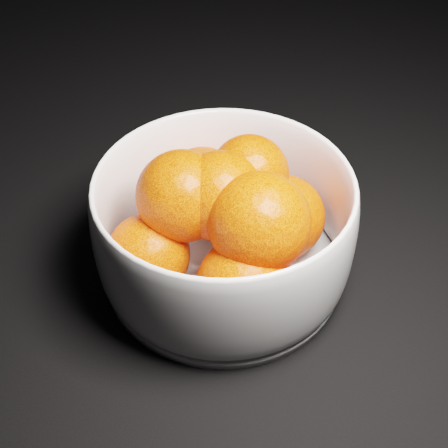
# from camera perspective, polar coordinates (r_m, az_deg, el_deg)

# --- Properties ---
(ground) EXTENTS (3.00, 3.00, 0.00)m
(ground) POSITION_cam_1_polar(r_m,az_deg,el_deg) (0.64, -0.79, -4.34)
(ground) COLOR black
(ground) RESTS_ON ground
(bowl) EXTENTS (0.25, 0.25, 0.12)m
(bowl) POSITION_cam_1_polar(r_m,az_deg,el_deg) (0.60, 0.00, -0.43)
(bowl) COLOR silver
(bowl) RESTS_ON ground
(orange_pile) EXTENTS (0.19, 0.21, 0.14)m
(orange_pile) POSITION_cam_1_polar(r_m,az_deg,el_deg) (0.59, 0.15, 0.66)
(orange_pile) COLOR #ED430B
(orange_pile) RESTS_ON bowl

